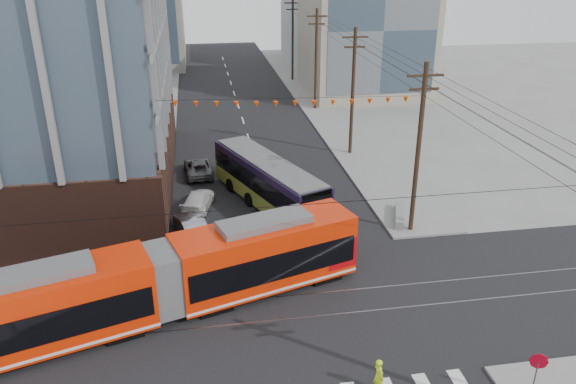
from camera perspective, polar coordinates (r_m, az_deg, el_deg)
name	(u,v)px	position (r m, az deg, el deg)	size (l,w,h in m)	color
ground	(319,357)	(26.61, 3.20, -16.38)	(160.00, 160.00, 0.00)	slate
bg_bldg_nw_near	(86,20)	(73.27, -19.83, 16.11)	(18.00, 16.00, 18.00)	#8C99A5
bg_bldg_ne_near	(365,27)	(71.46, 7.81, 16.26)	(14.00, 14.00, 16.00)	gray
bg_bldg_ne_far	(340,16)	(91.24, 5.28, 17.34)	(16.00, 16.00, 14.00)	#8C99A5
utility_pole_far	(293,40)	(77.80, 0.47, 15.21)	(0.30, 0.30, 11.00)	black
streetcar	(163,281)	(28.61, -12.56, -8.80)	(20.82, 2.93, 4.01)	red
city_bus	(268,182)	(39.72, -2.00, 0.97)	(2.66, 12.29, 3.48)	black
parked_car_silver	(191,226)	(36.40, -9.83, -3.43)	(1.49, 4.27, 1.41)	gray
parked_car_white	(198,200)	(40.11, -9.10, -0.84)	(1.75, 4.30, 1.25)	silver
parked_car_grey	(198,167)	(46.01, -9.09, 2.48)	(2.14, 4.64, 1.29)	#545557
pedestrian	(379,376)	(24.70, 9.19, -17.95)	(0.60, 0.39, 1.65)	#C8F41D
stop_sign	(534,381)	(25.57, 23.73, -17.20)	(0.73, 0.73, 2.41)	#A40218
jersey_barrier	(399,216)	(38.73, 11.24, -2.37)	(0.81, 3.59, 0.72)	gray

